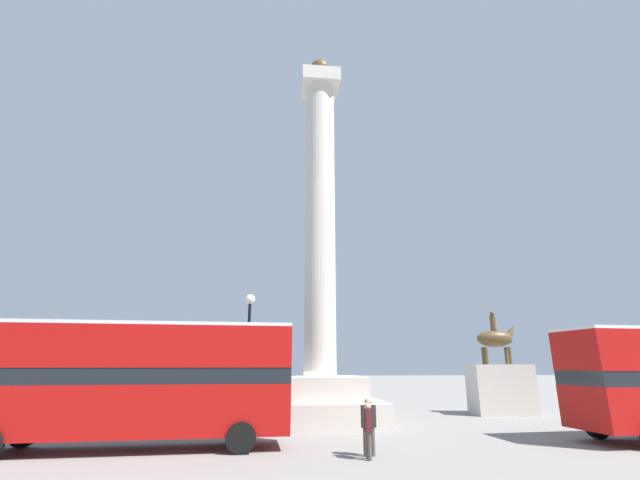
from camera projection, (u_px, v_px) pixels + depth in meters
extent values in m
plane|color=gray|center=(320.00, 424.00, 21.30)|extent=(200.00, 200.00, 0.00)
cube|color=beige|center=(320.00, 412.00, 21.46)|extent=(6.04, 6.04, 1.13)
cube|color=beige|center=(320.00, 388.00, 21.77)|extent=(4.35, 4.35, 1.13)
cylinder|color=beige|center=(320.00, 219.00, 24.34)|extent=(1.71, 1.71, 17.10)
cube|color=beige|center=(320.00, 84.00, 26.87)|extent=(2.31, 2.31, 0.90)
sphere|color=brown|center=(320.00, 69.00, 27.16)|extent=(1.22, 1.22, 1.22)
cube|color=#A80F0C|center=(132.00, 409.00, 14.99)|extent=(11.11, 3.02, 1.69)
cube|color=black|center=(135.00, 375.00, 15.30)|extent=(11.10, 2.97, 0.55)
cube|color=#A80F0C|center=(139.00, 347.00, 15.58)|extent=(11.11, 3.02, 1.44)
cube|color=silver|center=(141.00, 325.00, 15.80)|extent=(11.11, 3.02, 0.12)
cylinder|color=black|center=(242.00, 428.00, 16.47)|extent=(1.02, 0.36, 1.00)
cylinder|color=black|center=(241.00, 438.00, 14.19)|extent=(1.02, 0.36, 1.00)
cylinder|color=black|center=(24.00, 432.00, 15.30)|extent=(1.02, 0.36, 1.00)
cylinder|color=black|center=(597.00, 425.00, 17.12)|extent=(1.02, 0.37, 1.00)
cube|color=beige|center=(500.00, 389.00, 25.65)|extent=(3.68, 2.83, 2.85)
ellipsoid|color=brown|center=(495.00, 339.00, 26.48)|extent=(2.31, 1.28, 1.01)
cone|color=brown|center=(511.00, 331.00, 26.59)|extent=(1.04, 0.67, 1.06)
cylinder|color=brown|center=(493.00, 323.00, 26.75)|extent=(0.36, 0.36, 0.90)
sphere|color=brown|center=(492.00, 314.00, 26.92)|extent=(0.28, 0.28, 0.28)
cylinder|color=brown|center=(506.00, 356.00, 26.45)|extent=(0.20, 0.20, 1.03)
cylinder|color=brown|center=(510.00, 356.00, 25.91)|extent=(0.20, 0.20, 1.03)
cylinder|color=brown|center=(483.00, 356.00, 26.48)|extent=(0.20, 0.20, 1.03)
cylinder|color=brown|center=(487.00, 356.00, 25.94)|extent=(0.20, 0.20, 1.03)
cylinder|color=black|center=(244.00, 429.00, 18.28)|extent=(0.31, 0.31, 0.40)
cylinder|color=black|center=(247.00, 366.00, 19.00)|extent=(0.14, 0.14, 5.53)
sphere|color=white|center=(250.00, 299.00, 19.85)|extent=(0.46, 0.46, 0.46)
cylinder|color=#4C473D|center=(373.00, 442.00, 13.86)|extent=(0.14, 0.14, 0.86)
cylinder|color=#4C473D|center=(365.00, 442.00, 13.81)|extent=(0.14, 0.14, 0.86)
cube|color=black|center=(368.00, 416.00, 14.05)|extent=(0.48, 0.23, 0.68)
sphere|color=tan|center=(368.00, 401.00, 14.18)|extent=(0.23, 0.23, 0.23)
cylinder|color=#4C473D|center=(368.00, 445.00, 13.45)|extent=(0.14, 0.14, 0.81)
cylinder|color=#4C473D|center=(369.00, 446.00, 13.22)|extent=(0.14, 0.14, 0.81)
cube|color=#471919|center=(368.00, 421.00, 13.54)|extent=(0.18, 0.44, 0.64)
sphere|color=tan|center=(367.00, 406.00, 13.66)|extent=(0.22, 0.22, 0.22)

